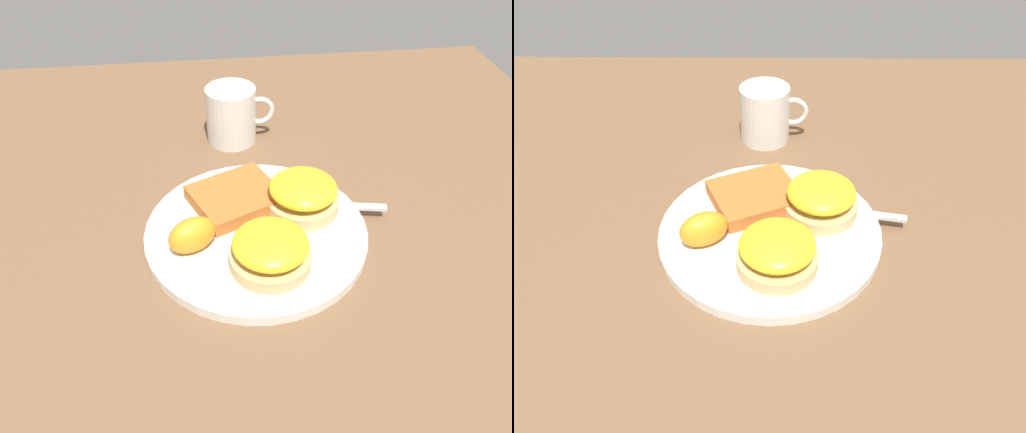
{
  "view_description": "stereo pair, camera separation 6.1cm",
  "coord_description": "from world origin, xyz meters",
  "views": [
    {
      "loc": [
        -0.06,
        -0.46,
        0.44
      ],
      "look_at": [
        0.0,
        0.0,
        0.03
      ],
      "focal_mm": 35.0,
      "sensor_mm": 36.0,
      "label": 1
    },
    {
      "loc": [
        0.01,
        -0.46,
        0.44
      ],
      "look_at": [
        0.0,
        0.0,
        0.03
      ],
      "focal_mm": 35.0,
      "sensor_mm": 36.0,
      "label": 2
    }
  ],
  "objects": [
    {
      "name": "ground_plane",
      "position": [
        0.0,
        0.0,
        0.0
      ],
      "size": [
        1.1,
        1.1,
        0.0
      ],
      "primitive_type": "plane",
      "color": "brown"
    },
    {
      "name": "orange_wedge",
      "position": [
        -0.08,
        -0.03,
        0.04
      ],
      "size": [
        0.07,
        0.06,
        0.04
      ],
      "primitive_type": "ellipsoid",
      "rotation": [
        0.0,
        0.0,
        0.45
      ],
      "color": "orange",
      "rests_on": "plate"
    },
    {
      "name": "cup",
      "position": [
        -0.01,
        0.23,
        0.04
      ],
      "size": [
        0.11,
        0.08,
        0.09
      ],
      "color": "silver",
      "rests_on": "ground_plane"
    },
    {
      "name": "sandwich_benedict_right",
      "position": [
        0.06,
        0.03,
        0.04
      ],
      "size": [
        0.1,
        0.1,
        0.05
      ],
      "color": "tan",
      "rests_on": "plate"
    },
    {
      "name": "hashbrown_patty",
      "position": [
        -0.02,
        0.05,
        0.02
      ],
      "size": [
        0.14,
        0.13,
        0.02
      ],
      "primitive_type": "cube",
      "rotation": [
        0.0,
        0.0,
        0.42
      ],
      "color": "#B25F27",
      "rests_on": "plate"
    },
    {
      "name": "sandwich_benedict_left",
      "position": [
        0.01,
        -0.06,
        0.04
      ],
      "size": [
        0.1,
        0.1,
        0.05
      ],
      "color": "tan",
      "rests_on": "plate"
    },
    {
      "name": "plate",
      "position": [
        0.0,
        0.0,
        0.01
      ],
      "size": [
        0.28,
        0.28,
        0.01
      ],
      "primitive_type": "cylinder",
      "color": "silver",
      "rests_on": "ground_plane"
    },
    {
      "name": "fork",
      "position": [
        0.05,
        0.04,
        0.02
      ],
      "size": [
        0.23,
        0.06,
        0.0
      ],
      "color": "silver",
      "rests_on": "plate"
    }
  ]
}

